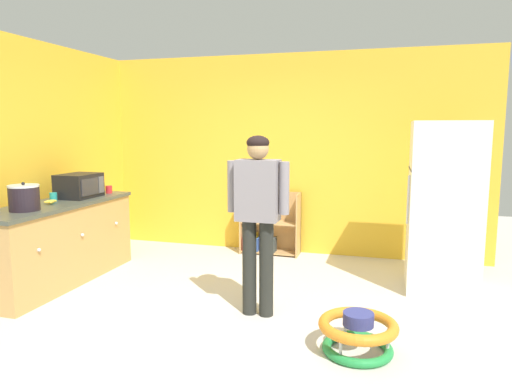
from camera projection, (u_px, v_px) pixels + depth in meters
ground_plane at (238, 315)px, 4.24m from camera, size 12.00×12.00×0.00m
back_wall at (291, 155)px, 6.27m from camera, size 5.20×0.06×2.70m
left_side_wall at (52, 158)px, 5.54m from camera, size 0.06×2.99×2.70m
kitchen_counter at (59, 243)px, 5.09m from camera, size 0.65×1.99×0.90m
refrigerator at (444, 207)px, 4.79m from camera, size 0.73×0.68×1.78m
bookshelf at (267, 227)px, 6.30m from camera, size 0.80×0.28×0.85m
standing_person at (258, 209)px, 4.12m from camera, size 0.57×0.22×1.64m
baby_walker at (358, 333)px, 3.50m from camera, size 0.60×0.60×0.32m
microwave at (79, 186)px, 5.38m from camera, size 0.37×0.48×0.28m
crock_pot at (24, 198)px, 4.51m from camera, size 0.29×0.29×0.28m
banana_bunch at (52, 202)px, 4.92m from camera, size 0.12×0.16×0.04m
orange_cup at (27, 201)px, 4.83m from camera, size 0.08×0.08×0.09m
red_cup at (109, 189)px, 5.75m from camera, size 0.08×0.08×0.09m
teal_cup at (53, 197)px, 5.12m from camera, size 0.08×0.08×0.09m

